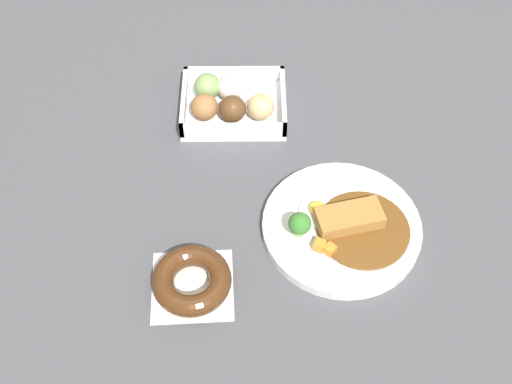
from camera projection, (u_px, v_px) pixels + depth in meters
ground_plane at (322, 193)px, 1.11m from camera, size 1.60×1.60×0.00m
curry_plate at (342, 226)px, 1.05m from camera, size 0.26×0.26×0.07m
donut_box at (230, 102)px, 1.20m from camera, size 0.19×0.16×0.06m
chocolate_ring_donut at (192, 280)px, 0.98m from camera, size 0.13×0.13×0.04m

